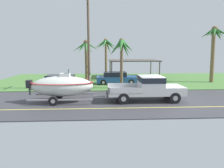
{
  "coord_description": "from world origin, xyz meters",
  "views": [
    {
      "loc": [
        -5.21,
        -14.74,
        3.75
      ],
      "look_at": [
        -4.4,
        0.38,
        1.26
      ],
      "focal_mm": 32.65,
      "sensor_mm": 36.0,
      "label": 1
    }
  ],
  "objects_px": {
    "palm_tree_near_left": "(86,51)",
    "parked_sedan_far": "(62,82)",
    "boat_on_trailer": "(62,86)",
    "pickup_truck_towing": "(150,87)",
    "utility_pole": "(89,43)",
    "carport_awning": "(133,61)",
    "parked_sedan_near": "(116,78)",
    "palm_tree_far_left": "(214,40)",
    "palm_tree_near_right": "(121,50)",
    "palm_tree_mid": "(106,49)"
  },
  "relations": [
    {
      "from": "pickup_truck_towing",
      "to": "boat_on_trailer",
      "type": "xyz_separation_m",
      "value": [
        -6.54,
        -0.0,
        0.14
      ]
    },
    {
      "from": "pickup_truck_towing",
      "to": "parked_sedan_near",
      "type": "distance_m",
      "value": 8.08
    },
    {
      "from": "carport_awning",
      "to": "palm_tree_near_right",
      "type": "relative_size",
      "value": 1.36
    },
    {
      "from": "boat_on_trailer",
      "to": "parked_sedan_far",
      "type": "xyz_separation_m",
      "value": [
        -0.96,
        5.17,
        -0.51
      ]
    },
    {
      "from": "parked_sedan_far",
      "to": "palm_tree_far_left",
      "type": "relative_size",
      "value": 0.72
    },
    {
      "from": "parked_sedan_near",
      "to": "palm_tree_near_left",
      "type": "bearing_deg",
      "value": 134.8
    },
    {
      "from": "parked_sedan_near",
      "to": "parked_sedan_far",
      "type": "xyz_separation_m",
      "value": [
        -5.53,
        -2.66,
        0.0
      ]
    },
    {
      "from": "parked_sedan_near",
      "to": "palm_tree_mid",
      "type": "xyz_separation_m",
      "value": [
        -1.07,
        2.22,
        3.32
      ]
    },
    {
      "from": "boat_on_trailer",
      "to": "utility_pole",
      "type": "bearing_deg",
      "value": 70.5
    },
    {
      "from": "palm_tree_mid",
      "to": "utility_pole",
      "type": "relative_size",
      "value": 0.61
    },
    {
      "from": "parked_sedan_near",
      "to": "palm_tree_near_left",
      "type": "distance_m",
      "value": 5.89
    },
    {
      "from": "palm_tree_near_left",
      "to": "palm_tree_mid",
      "type": "height_order",
      "value": "palm_tree_mid"
    },
    {
      "from": "palm_tree_far_left",
      "to": "utility_pole",
      "type": "distance_m",
      "value": 14.58
    },
    {
      "from": "boat_on_trailer",
      "to": "parked_sedan_far",
      "type": "height_order",
      "value": "boat_on_trailer"
    },
    {
      "from": "boat_on_trailer",
      "to": "utility_pole",
      "type": "height_order",
      "value": "utility_pole"
    },
    {
      "from": "palm_tree_mid",
      "to": "carport_awning",
      "type": "bearing_deg",
      "value": 41.3
    },
    {
      "from": "parked_sedan_near",
      "to": "boat_on_trailer",
      "type": "bearing_deg",
      "value": -120.29
    },
    {
      "from": "parked_sedan_near",
      "to": "utility_pole",
      "type": "xyz_separation_m",
      "value": [
        -2.85,
        -2.98,
        3.78
      ]
    },
    {
      "from": "carport_awning",
      "to": "utility_pole",
      "type": "xyz_separation_m",
      "value": [
        -5.61,
        -8.56,
        2.09
      ]
    },
    {
      "from": "palm_tree_mid",
      "to": "palm_tree_far_left",
      "type": "height_order",
      "value": "palm_tree_far_left"
    },
    {
      "from": "carport_awning",
      "to": "parked_sedan_near",
      "type": "bearing_deg",
      "value": -116.31
    },
    {
      "from": "parked_sedan_near",
      "to": "carport_awning",
      "type": "relative_size",
      "value": 0.67
    },
    {
      "from": "pickup_truck_towing",
      "to": "palm_tree_far_left",
      "type": "xyz_separation_m",
      "value": [
        9.32,
        8.35,
        3.87
      ]
    },
    {
      "from": "palm_tree_far_left",
      "to": "utility_pole",
      "type": "relative_size",
      "value": 0.76
    },
    {
      "from": "palm_tree_near_left",
      "to": "utility_pole",
      "type": "xyz_separation_m",
      "value": [
        0.71,
        -6.57,
        0.75
      ]
    },
    {
      "from": "palm_tree_near_right",
      "to": "palm_tree_far_left",
      "type": "relative_size",
      "value": 0.76
    },
    {
      "from": "palm_tree_near_right",
      "to": "carport_awning",
      "type": "bearing_deg",
      "value": 73.62
    },
    {
      "from": "parked_sedan_near",
      "to": "carport_awning",
      "type": "height_order",
      "value": "carport_awning"
    },
    {
      "from": "carport_awning",
      "to": "palm_tree_far_left",
      "type": "distance_m",
      "value": 10.24
    },
    {
      "from": "parked_sedan_far",
      "to": "palm_tree_far_left",
      "type": "distance_m",
      "value": 17.63
    },
    {
      "from": "boat_on_trailer",
      "to": "palm_tree_far_left",
      "type": "height_order",
      "value": "palm_tree_far_left"
    },
    {
      "from": "boat_on_trailer",
      "to": "parked_sedan_near",
      "type": "distance_m",
      "value": 9.07
    },
    {
      "from": "palm_tree_near_left",
      "to": "parked_sedan_far",
      "type": "bearing_deg",
      "value": -107.44
    },
    {
      "from": "palm_tree_near_left",
      "to": "carport_awning",
      "type": "bearing_deg",
      "value": 17.49
    },
    {
      "from": "parked_sedan_far",
      "to": "palm_tree_near_right",
      "type": "bearing_deg",
      "value": -2.18
    },
    {
      "from": "pickup_truck_towing",
      "to": "utility_pole",
      "type": "distance_m",
      "value": 7.64
    },
    {
      "from": "boat_on_trailer",
      "to": "palm_tree_far_left",
      "type": "relative_size",
      "value": 0.87
    },
    {
      "from": "carport_awning",
      "to": "boat_on_trailer",
      "type": "bearing_deg",
      "value": -118.67
    },
    {
      "from": "boat_on_trailer",
      "to": "carport_awning",
      "type": "xyz_separation_m",
      "value": [
        7.33,
        13.41,
        1.17
      ]
    },
    {
      "from": "parked_sedan_far",
      "to": "palm_tree_near_right",
      "type": "relative_size",
      "value": 0.95
    },
    {
      "from": "parked_sedan_far",
      "to": "utility_pole",
      "type": "relative_size",
      "value": 0.55
    },
    {
      "from": "pickup_truck_towing",
      "to": "utility_pole",
      "type": "height_order",
      "value": "utility_pole"
    },
    {
      "from": "palm_tree_near_right",
      "to": "utility_pole",
      "type": "relative_size",
      "value": 0.58
    },
    {
      "from": "parked_sedan_near",
      "to": "carport_awning",
      "type": "distance_m",
      "value": 6.45
    },
    {
      "from": "palm_tree_near_right",
      "to": "palm_tree_far_left",
      "type": "xyz_separation_m",
      "value": [
        11.01,
        3.4,
        1.13
      ]
    },
    {
      "from": "parked_sedan_far",
      "to": "carport_awning",
      "type": "xyz_separation_m",
      "value": [
        8.29,
        8.24,
        1.68
      ]
    },
    {
      "from": "palm_tree_near_left",
      "to": "parked_sedan_near",
      "type": "bearing_deg",
      "value": -45.2
    },
    {
      "from": "palm_tree_near_right",
      "to": "parked_sedan_near",
      "type": "bearing_deg",
      "value": 95.44
    },
    {
      "from": "palm_tree_far_left",
      "to": "utility_pole",
      "type": "bearing_deg",
      "value": -166.09
    },
    {
      "from": "palm_tree_near_right",
      "to": "palm_tree_mid",
      "type": "xyz_separation_m",
      "value": [
        -1.34,
        5.1,
        0.2
      ]
    }
  ]
}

